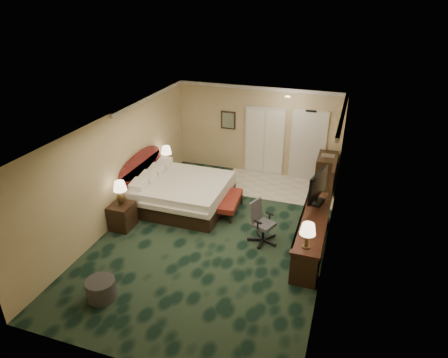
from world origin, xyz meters
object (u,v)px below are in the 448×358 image
(nightstand_near, at_px, (122,216))
(lamp_near, at_px, (121,193))
(bed, at_px, (183,193))
(bed_bench, at_px, (230,205))
(tv, at_px, (318,188))
(lamp_far, at_px, (166,156))
(ottoman, at_px, (101,289))
(desk, at_px, (312,234))
(desk_chair, at_px, (264,223))
(minibar, at_px, (326,173))
(nightstand_far, at_px, (168,174))

(nightstand_near, height_order, lamp_near, lamp_near)
(lamp_near, bearing_deg, bed, 56.07)
(bed, bearing_deg, bed_bench, 2.58)
(bed, relative_size, lamp_near, 3.80)
(bed, distance_m, tv, 3.52)
(lamp_far, distance_m, tv, 4.58)
(ottoman, bearing_deg, desk, 38.51)
(lamp_near, bearing_deg, nightstand_near, -108.65)
(desk, height_order, desk_chair, desk_chair)
(bed_bench, bearing_deg, desk, -29.33)
(lamp_near, relative_size, desk, 0.22)
(nightstand_near, relative_size, ottoman, 1.14)
(desk, bearing_deg, ottoman, -141.49)
(desk, relative_size, minibar, 2.61)
(desk, bearing_deg, minibar, 90.22)
(nightstand_far, bearing_deg, bed, -47.62)
(nightstand_far, distance_m, lamp_near, 2.56)
(nightstand_near, distance_m, lamp_near, 0.61)
(bed, height_order, desk_chair, desk_chair)
(lamp_near, distance_m, minibar, 5.67)
(nightstand_far, bearing_deg, minibar, 13.71)
(bed, relative_size, desk, 0.85)
(ottoman, distance_m, minibar, 6.82)
(ottoman, bearing_deg, nightstand_far, 101.07)
(ottoman, xyz_separation_m, desk, (3.51, 2.79, 0.19))
(tv, height_order, minibar, tv)
(bed, xyz_separation_m, tv, (3.42, -0.16, 0.81))
(desk, bearing_deg, bed, 165.36)
(lamp_far, height_order, bed_bench, lamp_far)
(ottoman, bearing_deg, lamp_far, 101.09)
(nightstand_far, bearing_deg, desk_chair, -30.92)
(desk, bearing_deg, nightstand_far, 156.03)
(desk_chair, bearing_deg, bed, 179.42)
(lamp_far, relative_size, desk, 0.22)
(lamp_near, height_order, bed_bench, lamp_near)
(bed, relative_size, minibar, 2.21)
(lamp_far, height_order, desk, lamp_far)
(bed, distance_m, nightstand_far, 1.45)
(lamp_near, bearing_deg, bed_bench, 33.32)
(lamp_near, relative_size, tv, 0.58)
(minibar, bearing_deg, nightstand_far, -166.29)
(nightstand_far, height_order, lamp_far, lamp_far)
(lamp_near, distance_m, ottoman, 2.56)
(desk_chair, bearing_deg, ottoman, -110.42)
(nightstand_near, bearing_deg, tv, 16.40)
(bed_bench, xyz_separation_m, tv, (2.14, -0.21, 0.96))
(nightstand_near, height_order, bed_bench, nightstand_near)
(nightstand_far, distance_m, desk, 4.86)
(nightstand_near, xyz_separation_m, lamp_far, (-0.02, 2.52, 0.56))
(bed_bench, height_order, minibar, minibar)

